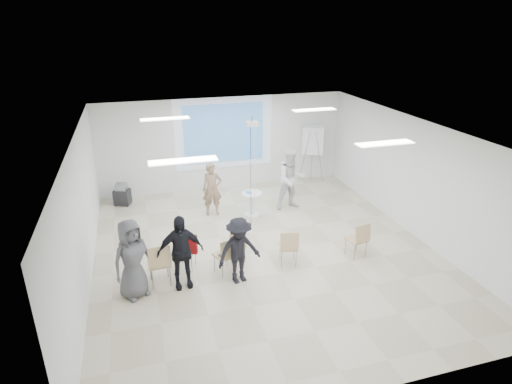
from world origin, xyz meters
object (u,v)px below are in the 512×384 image
object	(u,v)px
audience_left	(180,247)
av_cart	(122,195)
chair_center	(238,243)
laptop	(224,253)
chair_left_inner	(226,253)
player_left	(212,186)
chair_left_mid	(185,250)
chair_far_left	(159,261)
flipchart_easel	(313,141)
chair_right_inner	(289,245)
player_right	(292,176)
audience_mid	(239,246)
chair_right_far	(359,238)
pedestal_table	(252,203)
audience_outer	(132,255)

from	to	relation	value
audience_left	av_cart	world-z (taller)	audience_left
chair_center	av_cart	size ratio (longest dim) A/B	1.18
laptop	chair_left_inner	bearing A→B (deg)	85.85
player_left	chair_left_mid	distance (m)	2.98
chair_far_left	flipchart_easel	distance (m)	7.48
player_left	chair_right_inner	distance (m)	3.42
player_right	chair_left_inner	world-z (taller)	player_right
chair_right_inner	laptop	world-z (taller)	chair_right_inner
chair_left_inner	audience_mid	size ratio (longest dim) A/B	0.52
chair_right_inner	flipchart_easel	size ratio (longest dim) A/B	0.45
chair_far_left	chair_left_inner	xyz separation A→B (m)	(1.43, 0.03, -0.06)
chair_right_far	audience_mid	world-z (taller)	audience_mid
pedestal_table	audience_mid	xyz separation A→B (m)	(-1.16, -3.12, 0.45)
chair_far_left	chair_left_mid	world-z (taller)	chair_far_left
chair_left_mid	chair_right_far	xyz separation A→B (m)	(3.97, -0.63, 0.04)
player_left	chair_left_inner	size ratio (longest dim) A/B	1.98
pedestal_table	flipchart_easel	xyz separation A→B (m)	(2.75, 2.15, 1.04)
chair_left_inner	pedestal_table	bearing A→B (deg)	43.60
audience_mid	flipchart_easel	size ratio (longest dim) A/B	0.87
audience_mid	chair_far_left	bearing A→B (deg)	156.61
pedestal_table	chair_right_inner	xyz separation A→B (m)	(0.08, -2.81, 0.12)
pedestal_table	audience_left	size ratio (longest dim) A/B	0.39
chair_left_mid	chair_left_inner	distance (m)	0.95
pedestal_table	player_right	distance (m)	1.42
player_right	chair_right_inner	bearing A→B (deg)	-113.82
chair_far_left	av_cart	bearing A→B (deg)	95.87
pedestal_table	laptop	bearing A→B (deg)	-117.39
audience_left	av_cart	bearing A→B (deg)	101.91
chair_far_left	audience_outer	distance (m)	0.67
chair_center	audience_outer	size ratio (longest dim) A/B	0.43
chair_left_inner	chair_right_inner	bearing A→B (deg)	-21.53
audience_mid	audience_outer	xyz separation A→B (m)	(-2.16, 0.11, 0.10)
chair_left_mid	audience_mid	distance (m)	1.36
chair_far_left	audience_outer	bearing A→B (deg)	-162.17
player_left	chair_center	distance (m)	2.75
flipchart_easel	av_cart	size ratio (longest dim) A/B	2.87
audience_outer	flipchart_easel	world-z (taller)	flipchart_easel
chair_far_left	chair_left_mid	size ratio (longest dim) A/B	1.18
audience_left	flipchart_easel	xyz separation A→B (m)	(5.11, 5.10, 0.50)
laptop	chair_far_left	bearing A→B (deg)	-15.28
chair_left_mid	audience_outer	xyz separation A→B (m)	(-1.12, -0.69, 0.46)
chair_left_inner	chair_center	bearing A→B (deg)	30.66
pedestal_table	audience_left	bearing A→B (deg)	-128.64
chair_far_left	chair_left_inner	distance (m)	1.43
chair_right_far	laptop	distance (m)	3.17
flipchart_easel	laptop	bearing A→B (deg)	-106.39
player_left	chair_left_inner	xyz separation A→B (m)	(-0.31, -3.18, -0.35)
laptop	player_right	bearing A→B (deg)	-152.85
audience_mid	av_cart	xyz separation A→B (m)	(-2.41, 4.97, -0.53)
player_left	audience_left	distance (m)	3.60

